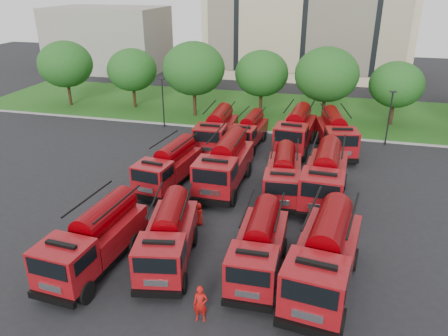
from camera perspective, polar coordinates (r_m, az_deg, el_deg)
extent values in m
plane|color=black|center=(28.45, -1.62, -6.73)|extent=(140.00, 140.00, 0.00)
cube|color=#1B5316|center=(52.06, 6.23, 7.55)|extent=(70.00, 16.00, 0.12)
cube|color=gray|center=(44.41, 4.67, 4.78)|extent=(70.00, 0.30, 0.14)
cube|color=gray|center=(77.52, -14.81, 15.97)|extent=(18.00, 12.00, 10.00)
cylinder|color=#382314|center=(56.55, -19.50, 8.95)|extent=(0.36, 0.36, 2.62)
ellipsoid|color=#1E4313|center=(55.81, -20.02, 12.63)|extent=(6.30, 6.30, 5.36)
cylinder|color=#382314|center=(53.52, -11.62, 8.91)|extent=(0.36, 0.36, 2.38)
ellipsoid|color=#1E4313|center=(52.79, -11.92, 12.44)|extent=(5.71, 5.71, 4.86)
cylinder|color=#382314|center=(49.20, -3.84, 8.31)|extent=(0.36, 0.36, 2.80)
ellipsoid|color=#1E4313|center=(48.30, -3.97, 12.84)|extent=(6.72, 6.72, 5.71)
cylinder|color=#382314|center=(49.98, 4.80, 8.31)|extent=(0.36, 0.36, 2.45)
ellipsoid|color=#1E4313|center=(49.18, 4.94, 12.21)|extent=(5.88, 5.88, 5.00)
cylinder|color=#382314|center=(47.89, 12.84, 7.29)|extent=(0.36, 0.36, 2.73)
ellipsoid|color=#1E4313|center=(46.99, 13.27, 11.81)|extent=(6.55, 6.55, 5.57)
cylinder|color=#382314|center=(49.30, 21.04, 6.49)|extent=(0.36, 0.36, 2.27)
ellipsoid|color=#1E4313|center=(48.53, 21.59, 10.11)|extent=(5.46, 5.46, 4.64)
cylinder|color=black|center=(45.68, -7.96, 8.36)|extent=(0.14, 0.14, 5.00)
cube|color=black|center=(45.09, -8.14, 11.48)|extent=(0.60, 0.25, 0.12)
cylinder|color=black|center=(42.79, 20.73, 5.99)|extent=(0.14, 0.14, 5.00)
cube|color=black|center=(42.16, 21.23, 9.28)|extent=(0.60, 0.25, 0.12)
cube|color=black|center=(24.90, -16.26, -10.88)|extent=(2.95, 7.35, 0.31)
cube|color=black|center=(22.71, -21.56, -15.65)|extent=(2.58, 0.47, 0.36)
cube|color=maroon|center=(22.70, -20.13, -11.63)|extent=(2.69, 2.46, 2.00)
cube|color=black|center=(21.76, -22.17, -12.18)|extent=(2.15, 0.23, 0.87)
cube|color=maroon|center=(25.22, -15.04, -8.02)|extent=(2.90, 4.91, 1.33)
cylinder|color=#5E0003|center=(24.68, -15.30, -5.87)|extent=(1.89, 4.42, 1.54)
cylinder|color=black|center=(23.97, -22.28, -13.64)|extent=(0.45, 1.15, 1.13)
cylinder|color=black|center=(22.67, -17.57, -15.24)|extent=(0.45, 1.15, 1.13)
cylinder|color=black|center=(26.79, -16.12, -8.45)|extent=(0.45, 1.15, 1.13)
cylinder|color=black|center=(25.64, -11.71, -9.54)|extent=(0.45, 1.15, 1.13)
cube|color=black|center=(24.48, -7.15, -10.74)|extent=(3.46, 7.10, 0.29)
cube|color=black|center=(21.82, -8.79, -15.93)|extent=(2.43, 0.69, 0.34)
cube|color=maroon|center=(21.99, -8.38, -11.80)|extent=(2.74, 2.54, 1.89)
cube|color=black|center=(20.88, -9.05, -12.54)|extent=(2.01, 0.43, 0.83)
cube|color=maroon|center=(24.94, -6.80, -7.89)|extent=(3.17, 4.83, 1.26)
cylinder|color=#5E0003|center=(24.42, -6.92, -5.82)|extent=(2.19, 4.28, 1.46)
cylinder|color=black|center=(22.79, -11.14, -14.32)|extent=(0.53, 1.11, 1.07)
cylinder|color=black|center=(22.37, -5.40, -14.74)|extent=(0.53, 1.11, 1.07)
cylinder|color=black|center=(26.18, -8.89, -8.62)|extent=(0.53, 1.11, 1.07)
cylinder|color=black|center=(25.81, -3.98, -8.87)|extent=(0.53, 1.11, 1.07)
cube|color=black|center=(23.62, 4.53, -12.07)|extent=(2.33, 6.75, 0.29)
cube|color=black|center=(21.01, 3.01, -17.49)|extent=(2.40, 0.28, 0.34)
cube|color=maroon|center=(21.15, 3.63, -13.26)|extent=(2.39, 2.15, 1.87)
cube|color=black|center=(20.04, 3.12, -14.08)|extent=(2.01, 0.09, 0.81)
cube|color=maroon|center=(24.06, 4.99, -9.15)|extent=(2.43, 4.45, 1.25)
cylinder|color=#5E0003|center=(23.52, 5.08, -7.06)|extent=(1.51, 4.05, 1.44)
cylinder|color=black|center=(21.89, 0.50, -15.64)|extent=(0.36, 1.06, 1.05)
cylinder|color=black|center=(21.63, 6.45, -16.39)|extent=(0.36, 1.06, 1.05)
cylinder|color=black|center=(25.22, 2.64, -9.71)|extent=(0.36, 1.06, 1.05)
cylinder|color=black|center=(25.00, 7.69, -10.26)|extent=(0.36, 1.06, 1.05)
cube|color=black|center=(23.05, 12.74, -13.37)|extent=(3.56, 8.10, 0.34)
cube|color=black|center=(20.05, 10.64, -20.02)|extent=(2.81, 0.64, 0.39)
cube|color=maroon|center=(20.17, 11.70, -14.89)|extent=(3.04, 2.80, 2.18)
cube|color=black|center=(18.88, 11.09, -15.95)|extent=(2.34, 0.36, 0.95)
cube|color=maroon|center=(23.55, 13.46, -9.91)|extent=(3.38, 5.46, 1.45)
cylinder|color=#5E0003|center=(22.93, 13.74, -7.43)|extent=(2.27, 4.88, 1.68)
cylinder|color=black|center=(21.03, 7.66, -17.51)|extent=(0.55, 1.27, 1.23)
cylinder|color=black|center=(20.79, 14.92, -18.84)|extent=(0.55, 1.27, 1.23)
cylinder|color=black|center=(24.89, 10.57, -10.40)|extent=(0.55, 1.27, 1.23)
cylinder|color=black|center=(24.69, 16.53, -11.39)|extent=(0.55, 1.27, 1.23)
cube|color=black|center=(32.89, -7.12, -1.26)|extent=(3.07, 7.00, 0.29)
cube|color=black|center=(30.27, -10.18, -3.88)|extent=(2.43, 0.55, 0.34)
cube|color=maroon|center=(30.62, -9.27, -1.11)|extent=(2.62, 2.41, 1.89)
cube|color=black|center=(29.61, -10.37, -1.16)|extent=(2.02, 0.31, 0.82)
cube|color=maroon|center=(33.43, -6.33, 0.65)|extent=(2.92, 4.71, 1.26)
cylinder|color=#5E0003|center=(33.05, -6.41, 2.29)|extent=(1.96, 4.21, 1.45)
cylinder|color=black|center=(31.53, -11.05, -2.88)|extent=(0.47, 1.10, 1.06)
cylinder|color=black|center=(30.48, -7.50, -3.60)|extent=(0.47, 1.10, 1.06)
cylinder|color=black|center=(34.82, -7.38, 0.00)|extent=(0.47, 1.10, 1.06)
cylinder|color=black|center=(33.86, -4.07, -0.55)|extent=(0.47, 1.10, 1.06)
cube|color=black|center=(32.49, 0.14, -1.21)|extent=(2.67, 7.82, 0.33)
cube|color=black|center=(29.12, -1.87, -4.47)|extent=(2.79, 0.32, 0.39)
cube|color=maroon|center=(29.63, -1.19, -1.11)|extent=(2.76, 2.49, 2.17)
cube|color=black|center=(28.34, -1.90, -1.21)|extent=(2.34, 0.09, 0.95)
cube|color=maroon|center=(33.22, 0.69, 1.04)|extent=(2.80, 5.16, 1.45)
cylinder|color=#5E0003|center=(32.78, 0.70, 2.95)|extent=(1.74, 4.70, 1.67)
cylinder|color=black|center=(30.39, -3.60, -3.35)|extent=(0.41, 1.23, 1.22)
cylinder|color=black|center=(29.74, 1.09, -3.94)|extent=(0.41, 1.23, 1.22)
cylinder|color=black|center=(34.61, -1.05, 0.20)|extent=(0.41, 1.23, 1.22)
cylinder|color=black|center=(34.05, 3.09, -0.24)|extent=(0.41, 1.23, 1.22)
cube|color=black|center=(31.45, 7.66, -2.51)|extent=(2.73, 6.92, 0.29)
cube|color=black|center=(28.43, 7.30, -5.61)|extent=(2.43, 0.42, 0.34)
cube|color=maroon|center=(28.89, 7.54, -2.57)|extent=(2.52, 2.30, 1.89)
cube|color=black|center=(27.73, 7.47, -2.74)|extent=(2.03, 0.20, 0.82)
cube|color=maroon|center=(32.09, 7.83, -0.44)|extent=(2.70, 4.62, 1.26)
cylinder|color=#5E0003|center=(31.69, 7.93, 1.26)|extent=(1.75, 4.16, 1.45)
cylinder|color=black|center=(29.31, 5.22, -4.66)|extent=(0.42, 1.09, 1.06)
cylinder|color=black|center=(29.25, 9.58, -4.97)|extent=(0.42, 1.09, 1.06)
cylinder|color=black|center=(33.11, 5.88, -1.21)|extent=(0.42, 1.09, 1.06)
cylinder|color=black|center=(33.06, 9.73, -1.48)|extent=(0.42, 1.09, 1.06)
cube|color=black|center=(31.41, 12.86, -2.78)|extent=(2.91, 7.84, 0.33)
cube|color=black|center=(27.96, 12.12, -6.32)|extent=(2.77, 0.41, 0.39)
cube|color=maroon|center=(28.48, 12.60, -2.83)|extent=(2.82, 2.56, 2.15)
cube|color=black|center=(27.16, 12.45, -3.01)|extent=(2.32, 0.17, 0.94)
cube|color=maroon|center=(32.14, 13.20, -0.45)|extent=(2.95, 5.20, 1.43)
cylinder|color=#5E0003|center=(31.69, 13.39, 1.49)|extent=(1.88, 4.71, 1.66)
cylinder|color=black|center=(28.99, 9.83, -5.10)|extent=(0.44, 1.23, 1.21)
cylinder|color=black|center=(28.87, 14.84, -5.72)|extent=(0.44, 1.23, 1.21)
cylinder|color=black|center=(33.32, 10.99, -1.23)|extent=(0.44, 1.23, 1.21)
cylinder|color=black|center=(33.22, 15.33, -1.75)|extent=(0.44, 1.23, 1.21)
cube|color=black|center=(39.89, -0.92, 3.56)|extent=(2.63, 7.41, 0.31)
cube|color=black|center=(36.54, -2.28, 1.53)|extent=(2.63, 0.34, 0.37)
cube|color=maroon|center=(37.19, -1.84, 3.97)|extent=(2.64, 2.38, 2.05)
cube|color=black|center=(35.96, -2.31, 4.06)|extent=(2.20, 0.12, 0.89)
cube|color=maroon|center=(40.67, -0.55, 5.22)|extent=(2.71, 4.90, 1.36)
cylinder|color=#5E0003|center=(40.33, -0.56, 6.72)|extent=(1.70, 4.45, 1.57)
cylinder|color=black|center=(37.76, -3.67, 2.16)|extent=(0.40, 1.16, 1.15)
cylinder|color=black|center=(37.19, -0.09, 1.86)|extent=(0.40, 1.16, 1.15)
cylinder|color=black|center=(41.93, -1.93, 4.42)|extent=(0.40, 1.16, 1.15)
cylinder|color=black|center=(41.42, 1.31, 4.18)|extent=(0.40, 1.16, 1.15)
cube|color=black|center=(40.46, 3.24, 3.67)|extent=(2.52, 6.36, 0.27)
cube|color=black|center=(37.64, 1.94, 2.05)|extent=(2.23, 0.39, 0.31)
cube|color=maroon|center=(38.19, 2.41, 4.04)|extent=(2.32, 2.12, 1.73)
cube|color=black|center=(37.16, 1.98, 4.14)|extent=(1.86, 0.19, 0.76)
cube|color=maroon|center=(41.12, 3.63, 5.04)|extent=(2.48, 4.24, 1.16)
cylinder|color=#5E0003|center=(40.83, 3.67, 6.29)|extent=(1.62, 3.82, 1.33)
cylinder|color=black|center=(38.69, 0.85, 2.61)|extent=(0.39, 1.00, 0.98)
cylinder|color=black|center=(38.16, 3.78, 2.25)|extent=(0.39, 1.00, 0.98)
cylinder|color=black|center=(42.20, 2.49, 4.41)|extent=(0.39, 1.00, 0.98)
cylinder|color=black|center=(41.71, 5.19, 4.10)|extent=(0.39, 1.00, 0.98)
cube|color=black|center=(40.26, 9.28, 3.47)|extent=(3.07, 7.75, 0.32)
cube|color=black|center=(36.73, 8.22, 1.44)|extent=(2.72, 0.48, 0.38)
cube|color=maroon|center=(37.43, 8.70, 3.93)|extent=(2.83, 2.58, 2.11)
cube|color=black|center=(36.14, 8.39, 4.05)|extent=(2.27, 0.23, 0.92)
cube|color=maroon|center=(41.09, 9.65, 5.15)|extent=(3.03, 5.17, 1.41)
cylinder|color=#5E0003|center=(40.74, 9.76, 6.68)|extent=(1.97, 4.66, 1.62)
cylinder|color=black|center=(37.90, 6.67, 2.16)|extent=(0.47, 1.22, 1.19)
cylinder|color=black|center=(37.52, 10.38, 1.69)|extent=(0.47, 1.22, 1.19)
cylinder|color=black|center=(42.30, 8.08, 4.39)|extent=(0.47, 1.22, 1.19)
cylinder|color=black|center=(41.95, 11.42, 3.99)|extent=(0.47, 1.22, 1.19)
cube|color=black|center=(40.29, 14.22, 3.02)|extent=(3.78, 7.63, 0.31)
cube|color=black|center=(36.93, 15.21, 0.91)|extent=(2.61, 0.77, 0.36)
cube|color=maroon|center=(37.59, 15.06, 3.34)|extent=(2.95, 2.75, 2.03)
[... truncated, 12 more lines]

